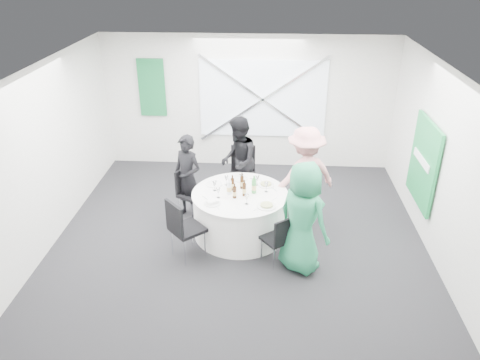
# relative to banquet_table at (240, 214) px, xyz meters

# --- Properties ---
(floor) EXTENTS (6.00, 6.00, 0.00)m
(floor) POSITION_rel_banquet_table_xyz_m (0.00, -0.20, -0.38)
(floor) COLOR black
(floor) RESTS_ON ground
(ceiling) EXTENTS (6.00, 6.00, 0.00)m
(ceiling) POSITION_rel_banquet_table_xyz_m (0.00, -0.20, 2.42)
(ceiling) COLOR white
(ceiling) RESTS_ON wall_back
(wall_back) EXTENTS (6.00, 0.00, 6.00)m
(wall_back) POSITION_rel_banquet_table_xyz_m (0.00, 2.80, 1.02)
(wall_back) COLOR silver
(wall_back) RESTS_ON floor
(wall_front) EXTENTS (6.00, 0.00, 6.00)m
(wall_front) POSITION_rel_banquet_table_xyz_m (0.00, -3.20, 1.02)
(wall_front) COLOR silver
(wall_front) RESTS_ON floor
(wall_left) EXTENTS (0.00, 6.00, 6.00)m
(wall_left) POSITION_rel_banquet_table_xyz_m (-3.00, -0.20, 1.02)
(wall_left) COLOR silver
(wall_left) RESTS_ON floor
(wall_right) EXTENTS (0.00, 6.00, 6.00)m
(wall_right) POSITION_rel_banquet_table_xyz_m (3.00, -0.20, 1.02)
(wall_right) COLOR silver
(wall_right) RESTS_ON floor
(window_panel) EXTENTS (2.60, 0.03, 1.60)m
(window_panel) POSITION_rel_banquet_table_xyz_m (0.30, 2.76, 1.12)
(window_panel) COLOR silver
(window_panel) RESTS_ON wall_back
(window_brace_a) EXTENTS (2.63, 0.05, 1.84)m
(window_brace_a) POSITION_rel_banquet_table_xyz_m (0.30, 2.72, 1.12)
(window_brace_a) COLOR silver
(window_brace_a) RESTS_ON window_panel
(window_brace_b) EXTENTS (2.63, 0.05, 1.84)m
(window_brace_b) POSITION_rel_banquet_table_xyz_m (0.30, 2.72, 1.12)
(window_brace_b) COLOR silver
(window_brace_b) RESTS_ON window_panel
(green_banner) EXTENTS (0.55, 0.04, 1.20)m
(green_banner) POSITION_rel_banquet_table_xyz_m (-2.00, 2.75, 1.32)
(green_banner) COLOR #125C31
(green_banner) RESTS_ON wall_back
(green_sign) EXTENTS (0.05, 1.20, 1.40)m
(green_sign) POSITION_rel_banquet_table_xyz_m (2.94, 0.40, 0.82)
(green_sign) COLOR #188640
(green_sign) RESTS_ON wall_right
(banquet_table) EXTENTS (1.56, 1.56, 0.76)m
(banquet_table) POSITION_rel_banquet_table_xyz_m (0.00, 0.00, 0.00)
(banquet_table) COLOR white
(banquet_table) RESTS_ON floor
(chair_back) EXTENTS (0.48, 0.49, 1.04)m
(chair_back) POSITION_rel_banquet_table_xyz_m (-0.02, 1.23, 0.23)
(chair_back) COLOR black
(chair_back) RESTS_ON floor
(chair_back_left) EXTENTS (0.55, 0.55, 0.88)m
(chair_back_left) POSITION_rel_banquet_table_xyz_m (-0.95, 0.55, 0.14)
(chair_back_left) COLOR black
(chair_back_left) RESTS_ON floor
(chair_back_right) EXTENTS (0.59, 0.59, 1.00)m
(chair_back_right) POSITION_rel_banquet_table_xyz_m (1.02, 0.41, 0.21)
(chair_back_right) COLOR black
(chair_back_right) RESTS_ON floor
(chair_front_right) EXTENTS (0.52, 0.52, 0.82)m
(chair_front_right) POSITION_rel_banquet_table_xyz_m (0.63, -0.80, 0.10)
(chair_front_right) COLOR black
(chair_front_right) RESTS_ON floor
(chair_front_left) EXTENTS (0.64, 0.64, 1.00)m
(chair_front_left) POSITION_rel_banquet_table_xyz_m (-0.82, -0.75, 0.21)
(chair_front_left) COLOR black
(chair_front_left) RESTS_ON floor
(person_man_back_left) EXTENTS (0.66, 0.59, 1.52)m
(person_man_back_left) POSITION_rel_banquet_table_xyz_m (-0.94, 0.53, 0.38)
(person_man_back_left) COLOR black
(person_man_back_left) RESTS_ON floor
(person_man_back) EXTENTS (0.51, 0.84, 1.65)m
(person_man_back) POSITION_rel_banquet_table_xyz_m (-0.10, 1.11, 0.44)
(person_man_back) COLOR black
(person_man_back) RESTS_ON floor
(person_woman_pink) EXTENTS (1.23, 0.94, 1.73)m
(person_woman_pink) POSITION_rel_banquet_table_xyz_m (1.06, 0.49, 0.49)
(person_woman_pink) COLOR #D88C8C
(person_woman_pink) RESTS_ON floor
(person_woman_green) EXTENTS (0.99, 0.97, 1.71)m
(person_woman_green) POSITION_rel_banquet_table_xyz_m (0.95, -0.86, 0.48)
(person_woman_green) COLOR #227F53
(person_woman_green) RESTS_ON floor
(plate_back) EXTENTS (0.28, 0.28, 0.01)m
(plate_back) POSITION_rel_banquet_table_xyz_m (-0.04, 0.52, 0.39)
(plate_back) COLOR silver
(plate_back) RESTS_ON banquet_table
(plate_back_left) EXTENTS (0.27, 0.27, 0.01)m
(plate_back_left) POSITION_rel_banquet_table_xyz_m (-0.45, 0.28, 0.39)
(plate_back_left) COLOR silver
(plate_back_left) RESTS_ON banquet_table
(plate_back_right) EXTENTS (0.28, 0.28, 0.04)m
(plate_back_right) POSITION_rel_banquet_table_xyz_m (0.41, 0.31, 0.40)
(plate_back_right) COLOR silver
(plate_back_right) RESTS_ON banquet_table
(plate_front_right) EXTENTS (0.30, 0.30, 0.04)m
(plate_front_right) POSITION_rel_banquet_table_xyz_m (0.43, -0.40, 0.40)
(plate_front_right) COLOR silver
(plate_front_right) RESTS_ON banquet_table
(plate_front_left) EXTENTS (0.26, 0.26, 0.01)m
(plate_front_left) POSITION_rel_banquet_table_xyz_m (-0.41, -0.37, 0.39)
(plate_front_left) COLOR silver
(plate_front_left) RESTS_ON banquet_table
(napkin) EXTENTS (0.20, 0.18, 0.05)m
(napkin) POSITION_rel_banquet_table_xyz_m (-0.41, -0.37, 0.42)
(napkin) COLOR white
(napkin) RESTS_ON plate_front_left
(beer_bottle_a) EXTENTS (0.06, 0.06, 0.27)m
(beer_bottle_a) POSITION_rel_banquet_table_xyz_m (-0.13, 0.11, 0.48)
(beer_bottle_a) COLOR #371C0A
(beer_bottle_a) RESTS_ON banquet_table
(beer_bottle_b) EXTENTS (0.06, 0.06, 0.27)m
(beer_bottle_b) POSITION_rel_banquet_table_xyz_m (0.02, 0.18, 0.48)
(beer_bottle_b) COLOR #371C0A
(beer_bottle_b) RESTS_ON banquet_table
(beer_bottle_c) EXTENTS (0.06, 0.06, 0.28)m
(beer_bottle_c) POSITION_rel_banquet_table_xyz_m (0.07, -0.07, 0.49)
(beer_bottle_c) COLOR #371C0A
(beer_bottle_c) RESTS_ON banquet_table
(beer_bottle_d) EXTENTS (0.06, 0.06, 0.25)m
(beer_bottle_d) POSITION_rel_banquet_table_xyz_m (-0.08, -0.16, 0.48)
(beer_bottle_d) COLOR #371C0A
(beer_bottle_d) RESTS_ON banquet_table
(green_water_bottle) EXTENTS (0.08, 0.08, 0.30)m
(green_water_bottle) POSITION_rel_banquet_table_xyz_m (0.22, 0.03, 0.50)
(green_water_bottle) COLOR green
(green_water_bottle) RESTS_ON banquet_table
(clear_water_bottle) EXTENTS (0.08, 0.08, 0.27)m
(clear_water_bottle) POSITION_rel_banquet_table_xyz_m (-0.17, -0.02, 0.49)
(clear_water_bottle) COLOR white
(clear_water_bottle) RESTS_ON banquet_table
(wine_glass_a) EXTENTS (0.07, 0.07, 0.17)m
(wine_glass_a) POSITION_rel_banquet_table_xyz_m (-0.24, 0.28, 0.50)
(wine_glass_a) COLOR white
(wine_glass_a) RESTS_ON banquet_table
(wine_glass_b) EXTENTS (0.07, 0.07, 0.17)m
(wine_glass_b) POSITION_rel_banquet_table_xyz_m (0.27, 0.31, 0.50)
(wine_glass_b) COLOR white
(wine_glass_b) RESTS_ON banquet_table
(wine_glass_c) EXTENTS (0.07, 0.07, 0.17)m
(wine_glass_c) POSITION_rel_banquet_table_xyz_m (0.00, 0.34, 0.50)
(wine_glass_c) COLOR white
(wine_glass_c) RESTS_ON banquet_table
(wine_glass_d) EXTENTS (0.07, 0.07, 0.17)m
(wine_glass_d) POSITION_rel_banquet_table_xyz_m (-0.33, -0.16, 0.50)
(wine_glass_d) COLOR white
(wine_glass_d) RESTS_ON banquet_table
(wine_glass_e) EXTENTS (0.07, 0.07, 0.17)m
(wine_glass_e) POSITION_rel_banquet_table_xyz_m (0.42, 0.08, 0.50)
(wine_glass_e) COLOR white
(wine_glass_e) RESTS_ON banquet_table
(wine_glass_f) EXTENTS (0.07, 0.07, 0.17)m
(wine_glass_f) POSITION_rel_banquet_table_xyz_m (0.12, -0.34, 0.50)
(wine_glass_f) COLOR white
(wine_glass_f) RESTS_ON banquet_table
(wine_glass_g) EXTENTS (0.07, 0.07, 0.17)m
(wine_glass_g) POSITION_rel_banquet_table_xyz_m (-0.42, 0.07, 0.50)
(wine_glass_g) COLOR white
(wine_glass_g) RESTS_ON banquet_table
(fork_a) EXTENTS (0.10, 0.13, 0.01)m
(fork_a) POSITION_rel_banquet_table_xyz_m (-0.54, -0.19, 0.38)
(fork_a) COLOR silver
(fork_a) RESTS_ON banquet_table
(knife_a) EXTENTS (0.10, 0.13, 0.01)m
(knife_a) POSITION_rel_banquet_table_xyz_m (-0.33, -0.47, 0.38)
(knife_a) COLOR silver
(knife_a) RESTS_ON banquet_table
(fork_b) EXTENTS (0.09, 0.13, 0.01)m
(fork_b) POSITION_rel_banquet_table_xyz_m (0.55, 0.15, 0.38)
(fork_b) COLOR silver
(fork_b) RESTS_ON banquet_table
(knife_b) EXTENTS (0.10, 0.13, 0.01)m
(knife_b) POSITION_rel_banquet_table_xyz_m (0.35, 0.46, 0.38)
(knife_b) COLOR silver
(knife_b) RESTS_ON banquet_table
(fork_c) EXTENTS (0.11, 0.12, 0.01)m
(fork_c) POSITION_rel_banquet_table_xyz_m (0.28, -0.50, 0.38)
(fork_c) COLOR silver
(fork_c) RESTS_ON banquet_table
(knife_c) EXTENTS (0.10, 0.13, 0.01)m
(knife_c) POSITION_rel_banquet_table_xyz_m (0.55, -0.18, 0.38)
(knife_c) COLOR silver
(knife_c) RESTS_ON banquet_table
(fork_d) EXTENTS (0.15, 0.02, 0.01)m
(fork_d) POSITION_rel_banquet_table_xyz_m (0.20, 0.54, 0.38)
(fork_d) COLOR silver
(fork_d) RESTS_ON banquet_table
(knife_d) EXTENTS (0.15, 0.02, 0.01)m
(knife_d) POSITION_rel_banquet_table_xyz_m (-0.18, 0.55, 0.38)
(knife_d) COLOR silver
(knife_d) RESTS_ON banquet_table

